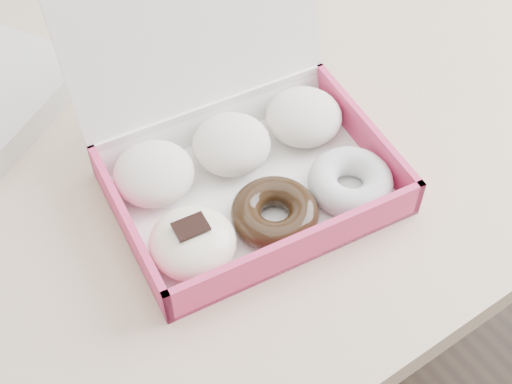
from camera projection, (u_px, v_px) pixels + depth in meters
ground at (266, 343)px, 1.51m from camera, size 4.00×4.00×0.00m
table at (272, 119)px, 0.99m from camera, size 1.20×0.80×0.75m
donut_box at (242, 163)px, 0.78m from camera, size 0.33×0.31×0.21m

